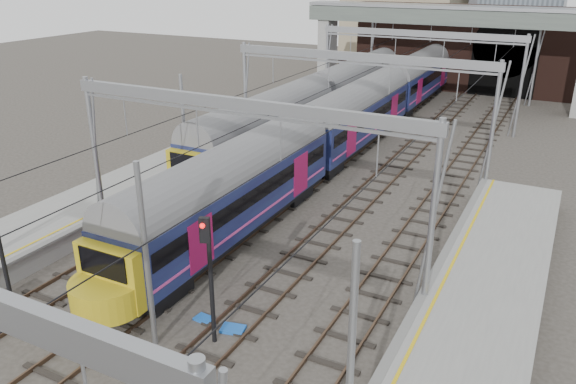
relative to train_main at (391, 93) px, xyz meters
The scene contains 12 objects.
ground 35.89m from the train_main, 86.80° to the right, with size 160.00×160.00×0.00m, color #38332D.
tracks 20.99m from the train_main, 84.49° to the right, with size 14.40×80.00×0.22m.
overhead_line 14.94m from the train_main, 82.01° to the right, with size 16.80×80.00×8.00m.
retaining_wall 16.64m from the train_main, 78.14° to the left, with size 28.00×2.75×9.00m.
overbridge 11.46m from the train_main, 78.97° to the left, with size 28.00×3.00×9.25m.
train_main is the anchor object (origin of this frame).
train_second 7.71m from the train_main, 121.26° to the right, with size 2.93×33.86×4.99m.
signal_near_left 35.73m from the train_main, 94.89° to the right, with size 0.36×0.47×4.82m.
signal_near_centre 32.92m from the train_main, 83.32° to the right, with size 0.40×0.47×5.04m.
equip_cover_a 31.75m from the train_main, 89.80° to the right, with size 0.76×0.54×0.09m, color blue.
equip_cover_b 31.93m from the train_main, 85.11° to the right, with size 0.72×0.51×0.09m, color blue.
equip_cover_c 32.12m from the train_main, 82.69° to the right, with size 0.89×0.63×0.10m, color blue.
Camera 1 is at (11.99, -10.74, 12.75)m, focal length 35.00 mm.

